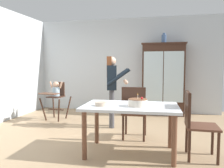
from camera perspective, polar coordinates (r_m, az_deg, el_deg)
The scene contains 11 objects.
ground_plane at distance 4.23m, azimuth -2.80°, elevation -13.69°, with size 6.24×6.24×0.00m, color tan.
wall_back at distance 6.59m, azimuth 3.33°, elevation 4.79°, with size 5.32×0.06×2.70m, color silver.
china_cabinet at distance 6.24m, azimuth 12.92°, elevation 1.26°, with size 1.17×0.48×1.94m.
ceramic_vase at distance 6.28m, azimuth 13.09°, elevation 11.18°, with size 0.13×0.13×0.27m.
high_chair_with_toddler at distance 5.69m, azimuth -14.13°, elevation -2.33°, with size 0.63×0.73×0.95m.
adult_person at distance 4.82m, azimuth 0.02°, elevation 0.34°, with size 0.58×0.57×1.53m.
dining_table at distance 3.40m, azimuth 4.71°, elevation -7.07°, with size 1.44×0.93×0.74m.
birthday_cake at distance 3.30m, azimuth 6.58°, elevation -4.70°, with size 0.28×0.28×0.19m.
serving_bowl at distance 3.32m, azimuth -2.81°, elevation -5.09°, with size 0.18×0.18×0.06m, color #C6AD93.
dining_chair_far_side at distance 4.06m, azimuth 5.65°, elevation -6.37°, with size 0.45×0.45×0.96m.
dining_chair_right_end at distance 3.45m, azimuth 20.32°, elevation -8.58°, with size 0.44×0.44×0.96m.
Camera 1 is at (1.08, -3.87, 1.32)m, focal length 35.87 mm.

